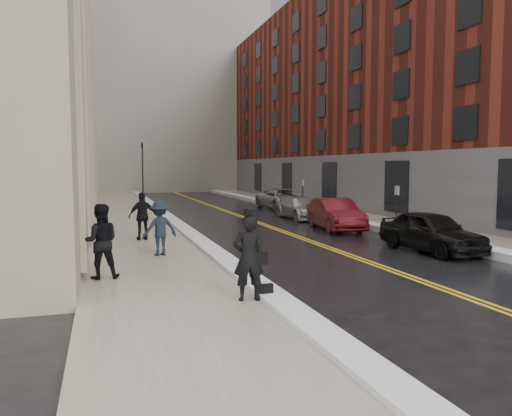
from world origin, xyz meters
TOP-DOWN VIEW (x-y plane):
  - ground at (0.00, 0.00)m, footprint 160.00×160.00m
  - sidewalk_left at (-4.50, 16.00)m, footprint 4.00×64.00m
  - sidewalk_right at (9.00, 16.00)m, footprint 3.00×64.00m
  - lane_stripe_a at (2.38, 16.00)m, footprint 0.12×64.00m
  - lane_stripe_b at (2.62, 16.00)m, footprint 0.12×64.00m
  - snow_ridge_left at (-2.20, 16.00)m, footprint 0.70×60.80m
  - snow_ridge_right at (7.15, 16.00)m, footprint 0.85×60.80m
  - building_right at (17.50, 23.00)m, footprint 14.00×50.00m
  - tower_far_right at (14.00, 66.00)m, footprint 22.00×18.00m
  - traffic_signal at (-2.60, 30.00)m, footprint 0.18×0.15m
  - parking_sign_near at (7.90, 8.00)m, footprint 0.06×0.35m
  - parking_sign_far at (7.90, 20.00)m, footprint 0.06×0.35m
  - car_black at (5.70, 2.32)m, footprint 2.14×4.63m
  - car_maroon at (5.20, 9.23)m, footprint 2.24×4.95m
  - car_silver_near at (5.54, 14.76)m, footprint 1.97×4.58m
  - car_silver_far at (6.80, 21.21)m, footprint 2.84×5.67m
  - pedestrian_main at (-2.80, -2.65)m, footprint 0.74×0.52m
  - pedestrian_a at (-5.98, 0.65)m, footprint 0.99×0.77m
  - pedestrian_b at (-4.07, 3.75)m, footprint 1.33×0.96m
  - pedestrian_c at (-4.34, 7.57)m, footprint 1.21×0.65m

SIDE VIEW (x-z plane):
  - ground at x=0.00m, z-range 0.00..0.00m
  - lane_stripe_a at x=2.38m, z-range 0.00..0.01m
  - lane_stripe_b at x=2.62m, z-range 0.00..0.01m
  - sidewalk_left at x=-4.50m, z-range 0.00..0.15m
  - sidewalk_right at x=9.00m, z-range 0.00..0.15m
  - snow_ridge_left at x=-2.20m, z-range 0.00..0.26m
  - snow_ridge_right at x=7.15m, z-range 0.00..0.30m
  - car_silver_near at x=5.54m, z-range 0.00..1.32m
  - car_black at x=5.70m, z-range 0.00..1.54m
  - car_silver_far at x=6.80m, z-range 0.00..1.54m
  - car_maroon at x=5.20m, z-range 0.00..1.58m
  - pedestrian_b at x=-4.07m, z-range 0.15..2.01m
  - pedestrian_main at x=-2.80m, z-range 0.15..2.10m
  - pedestrian_c at x=-4.34m, z-range 0.15..2.12m
  - pedestrian_a at x=-5.98m, z-range 0.15..2.17m
  - parking_sign_near at x=7.90m, z-range 0.24..2.47m
  - parking_sign_far at x=7.90m, z-range 0.24..2.47m
  - traffic_signal at x=-2.60m, z-range 0.48..5.68m
  - building_right at x=17.50m, z-range 0.00..18.00m
  - tower_far_right at x=14.00m, z-range 0.00..44.00m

